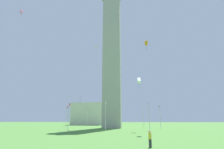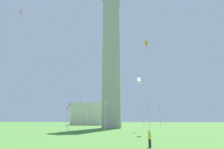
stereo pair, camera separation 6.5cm
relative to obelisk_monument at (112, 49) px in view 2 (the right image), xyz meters
The scene contains 17 objects.
ground_plane 27.20m from the obelisk_monument, ahead, with size 260.00×260.00×0.00m, color #477A33.
obelisk_monument is the anchor object (origin of this frame).
flagpole_n 27.92m from the obelisk_monument, ahead, with size 1.12×0.14×7.26m.
flagpole_ne 27.91m from the obelisk_monument, 44.83° to the left, with size 1.12×0.14×7.26m.
flagpole_e 27.88m from the obelisk_monument, 89.76° to the left, with size 1.12×0.14×7.26m.
flagpole_se 27.86m from the obelisk_monument, 134.83° to the left, with size 1.12×0.14×7.26m.
flagpole_s 27.85m from the obelisk_monument, behind, with size 1.12×0.14×7.26m.
flagpole_sw 27.86m from the obelisk_monument, 134.83° to the right, with size 1.12×0.14×7.26m.
flagpole_w 27.88m from the obelisk_monument, 89.76° to the right, with size 1.12×0.14×7.26m.
flagpole_nw 27.91m from the obelisk_monument, 44.83° to the right, with size 1.12×0.14×7.26m.
person_yellow_shirt 49.01m from the obelisk_monument, 168.69° to the right, with size 0.32×0.32×1.63m.
kite_yellow_diamond 8.19m from the obelisk_monument, 146.62° to the left, with size 1.62×1.53×2.21m.
kite_white_box 22.71m from the obelisk_monument, 150.56° to the right, with size 1.52×0.85×2.94m.
kite_blue_diamond 21.96m from the obelisk_monument, 138.53° to the left, with size 1.20×1.17×1.63m.
kite_pink_box 31.62m from the obelisk_monument, 144.24° to the left, with size 0.72×0.77×1.65m.
kite_orange_box 22.33m from the obelisk_monument, 151.09° to the right, with size 1.08×0.66×2.47m.
distant_building 48.03m from the obelisk_monument, 20.99° to the left, with size 26.59×15.80×10.85m.
Camera 2 is at (-60.16, -6.29, 2.75)m, focal length 28.83 mm.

